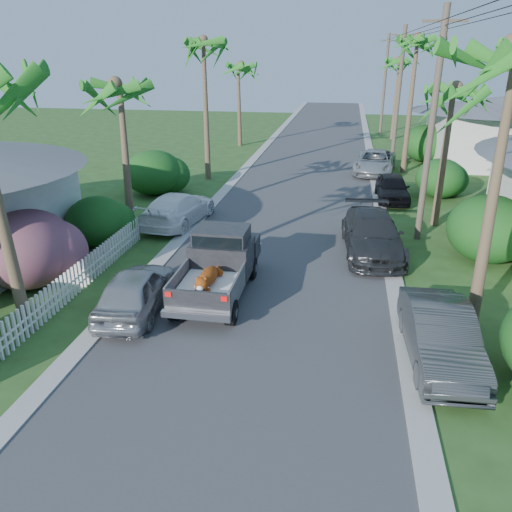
% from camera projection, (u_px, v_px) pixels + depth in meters
% --- Properties ---
extents(ground, '(120.00, 120.00, 0.00)m').
position_uv_depth(ground, '(211.00, 437.00, 10.26)').
color(ground, '#2B481B').
rests_on(ground, ground).
extents(road, '(8.00, 100.00, 0.02)m').
position_uv_depth(road, '(308.00, 172.00, 33.05)').
color(road, '#38383A').
rests_on(road, ground).
extents(curb_left, '(0.60, 100.00, 0.06)m').
position_uv_depth(curb_left, '(244.00, 169.00, 33.74)').
color(curb_left, '#A5A39E').
rests_on(curb_left, ground).
extents(curb_right, '(0.60, 100.00, 0.06)m').
position_uv_depth(curb_right, '(374.00, 174.00, 32.35)').
color(curb_right, '#A5A39E').
rests_on(curb_right, ground).
extents(pickup_truck, '(1.98, 5.12, 2.06)m').
position_uv_depth(pickup_truck, '(220.00, 261.00, 16.30)').
color(pickup_truck, black).
rests_on(pickup_truck, ground).
extents(parked_car_rn, '(1.74, 4.44, 1.44)m').
position_uv_depth(parked_car_rn, '(440.00, 336.00, 12.53)').
color(parked_car_rn, '#2E3133').
rests_on(parked_car_rn, ground).
extents(parked_car_rm, '(2.57, 5.42, 1.53)m').
position_uv_depth(parked_car_rm, '(372.00, 235.00, 19.39)').
color(parked_car_rm, '#27282B').
rests_on(parked_car_rm, ground).
extents(parked_car_rf, '(1.72, 4.03, 1.36)m').
position_uv_depth(parked_car_rf, '(392.00, 188.00, 26.43)').
color(parked_car_rf, black).
rests_on(parked_car_rf, ground).
extents(parked_car_rd, '(3.07, 5.49, 1.45)m').
position_uv_depth(parked_car_rd, '(375.00, 162.00, 32.39)').
color(parked_car_rd, '#A1A4A8').
rests_on(parked_car_rd, ground).
extents(parked_car_ln, '(1.99, 4.20, 1.39)m').
position_uv_depth(parked_car_ln, '(136.00, 291.00, 14.99)').
color(parked_car_ln, '#9EA0A4').
rests_on(parked_car_ln, ground).
extents(parked_car_lf, '(2.62, 5.16, 1.44)m').
position_uv_depth(parked_car_lf, '(178.00, 209.00, 22.77)').
color(parked_car_lf, white).
rests_on(parked_car_lf, ground).
extents(palm_l_b, '(4.40, 4.40, 7.40)m').
position_uv_depth(palm_l_b, '(118.00, 84.00, 19.98)').
color(palm_l_b, brown).
rests_on(palm_l_b, ground).
extents(palm_l_c, '(4.40, 4.40, 9.20)m').
position_uv_depth(palm_l_c, '(203.00, 42.00, 28.30)').
color(palm_l_c, brown).
rests_on(palm_l_c, ground).
extents(palm_l_d, '(4.40, 4.40, 7.70)m').
position_uv_depth(palm_l_d, '(239.00, 65.00, 39.87)').
color(palm_l_d, brown).
rests_on(palm_l_d, ground).
extents(palm_r_b, '(4.40, 4.40, 7.20)m').
position_uv_depth(palm_r_b, '(454.00, 89.00, 20.62)').
color(palm_r_b, brown).
rests_on(palm_r_b, ground).
extents(palm_r_c, '(4.40, 4.40, 9.40)m').
position_uv_depth(palm_r_c, '(418.00, 39.00, 29.90)').
color(palm_r_c, brown).
rests_on(palm_r_c, ground).
extents(palm_r_d, '(4.40, 4.40, 8.00)m').
position_uv_depth(palm_r_d, '(400.00, 60.00, 43.13)').
color(palm_r_d, brown).
rests_on(palm_r_d, ground).
extents(shrub_l_b, '(3.00, 3.30, 2.60)m').
position_uv_depth(shrub_l_b, '(28.00, 249.00, 16.50)').
color(shrub_l_b, '#C21B7F').
rests_on(shrub_l_b, ground).
extents(shrub_l_c, '(2.40, 2.64, 2.00)m').
position_uv_depth(shrub_l_c, '(97.00, 221.00, 20.19)').
color(shrub_l_c, '#1B4213').
rests_on(shrub_l_c, ground).
extents(shrub_l_d, '(3.20, 3.52, 2.40)m').
position_uv_depth(shrub_l_d, '(154.00, 173.00, 27.51)').
color(shrub_l_d, '#1B4213').
rests_on(shrub_l_d, ground).
extents(shrub_r_b, '(3.00, 3.30, 2.50)m').
position_uv_depth(shrub_r_b, '(489.00, 229.00, 18.56)').
color(shrub_r_b, '#1B4213').
rests_on(shrub_r_b, ground).
extents(shrub_r_c, '(2.60, 2.86, 2.10)m').
position_uv_depth(shrub_r_c, '(440.00, 178.00, 26.89)').
color(shrub_r_c, '#1B4213').
rests_on(shrub_r_c, ground).
extents(shrub_r_d, '(3.20, 3.52, 2.60)m').
position_uv_depth(shrub_r_d, '(425.00, 143.00, 35.83)').
color(shrub_r_d, '#1B4213').
rests_on(shrub_r_d, ground).
extents(picket_fence, '(0.10, 11.00, 1.00)m').
position_uv_depth(picket_fence, '(74.00, 281.00, 16.05)').
color(picket_fence, white).
rests_on(picket_fence, ground).
extents(house_right_far, '(9.00, 8.00, 4.60)m').
position_uv_depth(house_right_far, '(501.00, 133.00, 34.71)').
color(house_right_far, silver).
rests_on(house_right_far, ground).
extents(utility_pole_b, '(1.60, 0.26, 9.00)m').
position_uv_depth(utility_pole_b, '(431.00, 128.00, 19.47)').
color(utility_pole_b, brown).
rests_on(utility_pole_b, ground).
extents(utility_pole_c, '(1.60, 0.26, 9.00)m').
position_uv_depth(utility_pole_c, '(398.00, 97.00, 33.15)').
color(utility_pole_c, brown).
rests_on(utility_pole_c, ground).
extents(utility_pole_d, '(1.60, 0.26, 9.00)m').
position_uv_depth(utility_pole_d, '(385.00, 84.00, 46.82)').
color(utility_pole_d, brown).
rests_on(utility_pole_d, ground).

